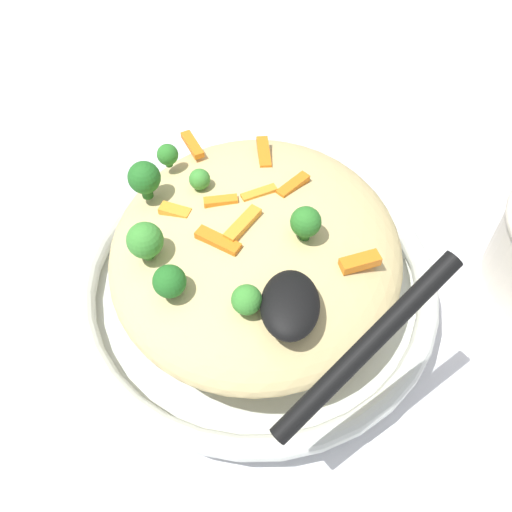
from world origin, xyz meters
The scene contains 20 objects.
ground_plane centered at (0.00, 0.00, 0.00)m, with size 2.40×2.40×0.00m, color silver.
serving_bowl centered at (0.00, 0.00, 0.02)m, with size 0.31×0.31×0.04m.
pasta_mound centered at (0.00, 0.00, 0.07)m, with size 0.25×0.23×0.07m, color #D1BA7A.
carrot_piece_0 centered at (-0.03, -0.08, 0.11)m, with size 0.03×0.01×0.01m, color orange.
carrot_piece_1 centered at (0.09, 0.06, 0.10)m, with size 0.03×0.01×0.01m, color orange.
carrot_piece_2 centered at (0.01, 0.06, 0.10)m, with size 0.02×0.01×0.01m, color orange.
carrot_piece_3 centered at (0.04, -0.03, 0.11)m, with size 0.03×0.01×0.01m, color orange.
carrot_piece_4 centered at (-0.02, 0.03, 0.11)m, with size 0.04×0.01×0.01m, color orange.
carrot_piece_5 centered at (0.02, 0.03, 0.11)m, with size 0.03×0.01×0.01m, color orange.
carrot_piece_6 centered at (-0.01, 0.01, 0.11)m, with size 0.04×0.01×0.01m, color orange.
carrot_piece_7 centered at (0.03, 0.00, 0.11)m, with size 0.03×0.01×0.01m, color orange.
carrot_piece_8 centered at (0.08, 0.00, 0.10)m, with size 0.04×0.01×0.01m, color orange.
broccoli_floret_0 centered at (-0.07, 0.05, 0.12)m, with size 0.02×0.02×0.03m.
broccoli_floret_1 centered at (-0.08, 0.00, 0.12)m, with size 0.02×0.02×0.02m.
broccoli_floret_2 centered at (-0.01, -0.04, 0.12)m, with size 0.02×0.02×0.03m.
broccoli_floret_3 centered at (0.03, 0.09, 0.12)m, with size 0.03×0.03×0.03m.
broccoli_floret_4 centered at (-0.03, 0.08, 0.12)m, with size 0.03×0.03×0.03m.
broccoli_floret_5 centered at (0.03, 0.05, 0.11)m, with size 0.02×0.02×0.02m.
broccoli_floret_6 centered at (0.06, 0.08, 0.11)m, with size 0.02×0.02×0.02m.
serving_spoon centered at (-0.09, -0.04, 0.12)m, with size 0.12×0.12×0.08m.
Camera 1 is at (-0.29, -0.02, 0.43)m, focal length 40.31 mm.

